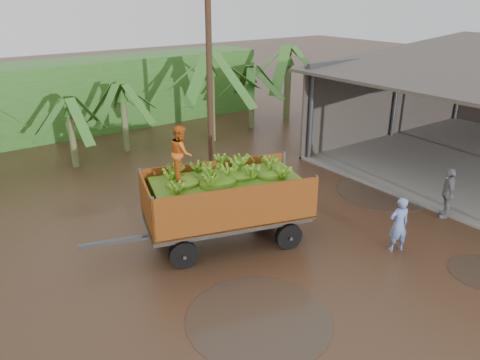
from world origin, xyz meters
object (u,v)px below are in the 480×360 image
man_grey (448,193)px  man_blue (399,224)px  utility_pole (209,71)px  banana_trailer (226,198)px

man_grey → man_blue: bearing=-35.8°
man_grey → utility_pole: (-3.69, 8.25, 3.14)m
banana_trailer → man_blue: 4.87m
banana_trailer → man_blue: size_ratio=4.00×
man_blue → man_grey: bearing=-151.0°
man_blue → man_grey: size_ratio=0.97×
banana_trailer → utility_pole: utility_pole is taller
banana_trailer → utility_pole: (2.98, 5.44, 2.59)m
utility_pole → man_grey: bearing=-65.9°
utility_pole → banana_trailer: bearing=-118.7°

